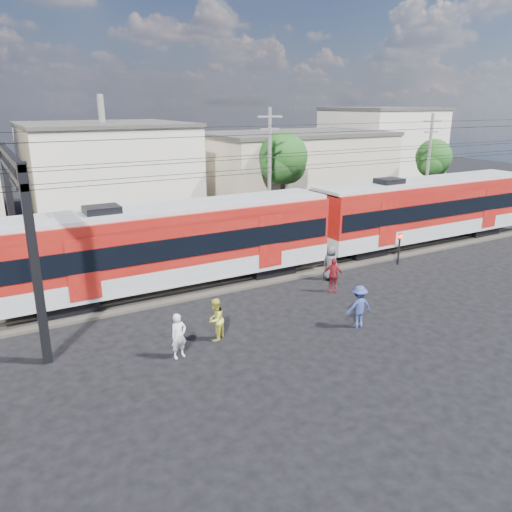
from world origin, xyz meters
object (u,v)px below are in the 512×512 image
object	(u,v)px
car_silver	(440,206)
crossing_signal	(399,243)
pedestrian_a	(179,336)
pedestrian_c	(359,306)
commuter_train	(178,242)

from	to	relation	value
car_silver	crossing_signal	size ratio (longest dim) A/B	2.42
pedestrian_a	crossing_signal	xyz separation A→B (m)	(14.65, 4.01, 0.42)
pedestrian_c	car_silver	distance (m)	23.64
commuter_train	car_silver	bearing A→B (deg)	12.45
pedestrian_c	car_silver	size ratio (longest dim) A/B	0.40
pedestrian_c	crossing_signal	size ratio (longest dim) A/B	0.98
commuter_train	pedestrian_a	xyz separation A→B (m)	(-2.52, -6.45, -1.57)
pedestrian_c	car_silver	bearing A→B (deg)	-140.00
car_silver	crossing_signal	xyz separation A→B (m)	(-12.33, -7.84, 0.51)
pedestrian_c	crossing_signal	world-z (taller)	crossing_signal
commuter_train	pedestrian_c	distance (m)	9.12
pedestrian_a	car_silver	size ratio (longest dim) A/B	0.38
commuter_train	car_silver	distance (m)	25.10
commuter_train	pedestrian_a	size ratio (longest dim) A/B	30.26
pedestrian_c	commuter_train	bearing A→B (deg)	-51.70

